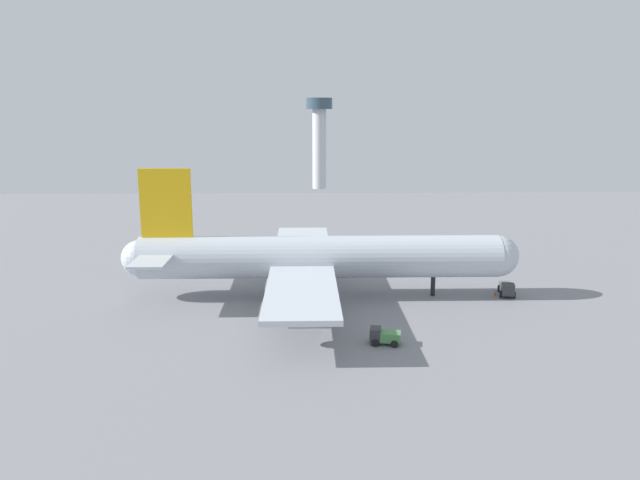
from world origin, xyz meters
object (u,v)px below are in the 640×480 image
(control_tower, at_px, (319,134))
(fuel_truck, at_px, (384,336))
(baggage_tug, at_px, (265,242))
(cargo_loader, at_px, (371,245))
(cargo_airplane, at_px, (319,258))
(safety_cone_nose, at_px, (495,293))
(catering_truck, at_px, (507,288))

(control_tower, bearing_deg, fuel_truck, -88.36)
(baggage_tug, bearing_deg, cargo_loader, -9.78)
(baggage_tug, xyz_separation_m, fuel_truck, (18.44, -55.57, 0.02))
(cargo_airplane, xyz_separation_m, cargo_loader, (11.58, 31.66, -5.07))
(cargo_airplane, xyz_separation_m, safety_cone_nose, (27.75, -0.06, -5.91))
(baggage_tug, height_order, control_tower, control_tower)
(fuel_truck, height_order, control_tower, control_tower)
(cargo_airplane, xyz_separation_m, fuel_truck, (7.64, -20.05, -5.17))
(baggage_tug, relative_size, cargo_loader, 1.01)
(cargo_airplane, relative_size, baggage_tug, 11.64)
(cargo_airplane, relative_size, fuel_truck, 15.11)
(fuel_truck, xyz_separation_m, control_tower, (-4.47, 156.06, 19.04))
(cargo_airplane, relative_size, safety_cone_nose, 96.30)
(baggage_tug, xyz_separation_m, safety_cone_nose, (38.55, -35.58, -0.72))
(catering_truck, bearing_deg, control_tower, 100.97)
(safety_cone_nose, distance_m, control_tower, 139.67)
(cargo_airplane, distance_m, baggage_tug, 37.48)
(cargo_airplane, distance_m, control_tower, 136.75)
(cargo_airplane, height_order, control_tower, control_tower)
(catering_truck, height_order, safety_cone_nose, catering_truck)
(baggage_tug, xyz_separation_m, cargo_loader, (22.38, -3.86, 0.12))
(cargo_loader, bearing_deg, fuel_truck, -94.36)
(cargo_loader, distance_m, control_tower, 106.38)
(cargo_airplane, distance_m, fuel_truck, 22.07)
(baggage_tug, height_order, cargo_loader, cargo_loader)
(cargo_airplane, height_order, safety_cone_nose, cargo_airplane)
(baggage_tug, relative_size, safety_cone_nose, 8.27)
(baggage_tug, height_order, catering_truck, catering_truck)
(fuel_truck, bearing_deg, baggage_tug, 108.35)
(cargo_airplane, bearing_deg, fuel_truck, -69.14)
(baggage_tug, distance_m, control_tower, 103.23)
(cargo_airplane, bearing_deg, control_tower, 88.66)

